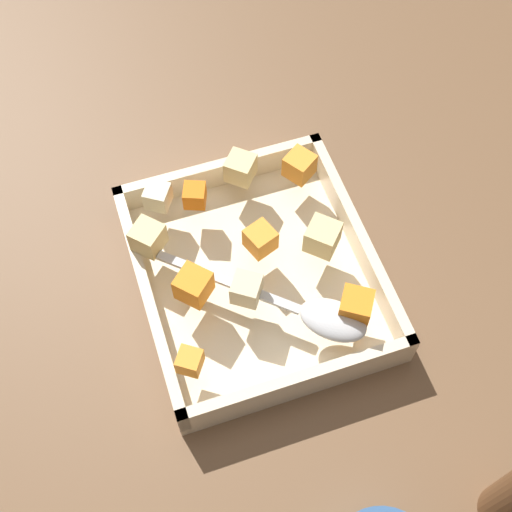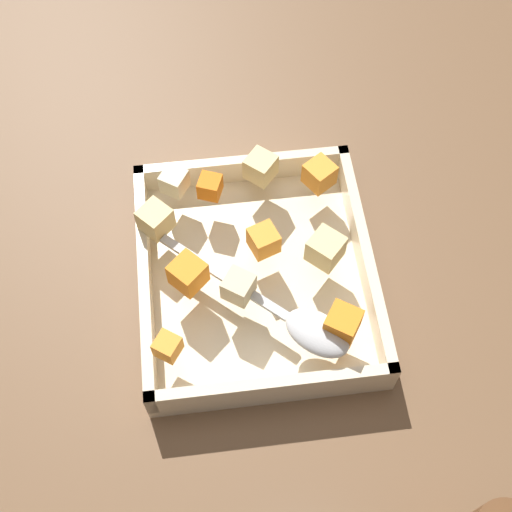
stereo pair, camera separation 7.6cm
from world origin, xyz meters
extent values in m
plane|color=brown|center=(0.00, 0.00, 0.00)|extent=(4.00, 4.00, 0.00)
cube|color=beige|center=(0.02, 0.01, 0.01)|extent=(0.30, 0.26, 0.01)
cube|color=beige|center=(0.02, -0.11, 0.03)|extent=(0.30, 0.01, 0.04)
cube|color=beige|center=(0.02, 0.14, 0.03)|extent=(0.30, 0.01, 0.04)
cube|color=beige|center=(-0.13, 0.01, 0.03)|extent=(0.01, 0.26, 0.04)
cube|color=beige|center=(0.16, 0.01, 0.03)|extent=(0.01, 0.26, 0.04)
cube|color=orange|center=(-0.08, -0.03, 0.06)|extent=(0.03, 0.03, 0.03)
cube|color=orange|center=(0.11, 0.09, 0.07)|extent=(0.05, 0.05, 0.03)
cube|color=orange|center=(0.00, 0.02, 0.07)|extent=(0.04, 0.04, 0.03)
cube|color=orange|center=(0.03, -0.06, 0.07)|extent=(0.05, 0.05, 0.03)
cube|color=orange|center=(0.11, -0.09, 0.06)|extent=(0.03, 0.03, 0.02)
cube|color=orange|center=(-0.08, 0.10, 0.07)|extent=(0.04, 0.04, 0.03)
cube|color=beige|center=(0.05, -0.01, 0.07)|extent=(0.04, 0.04, 0.03)
cube|color=beige|center=(-0.09, -0.07, 0.07)|extent=(0.04, 0.04, 0.03)
cube|color=#E0CC89|center=(0.02, 0.09, 0.07)|extent=(0.05, 0.05, 0.03)
cube|color=#E0CC89|center=(-0.04, -0.09, 0.07)|extent=(0.04, 0.04, 0.03)
cube|color=#E0CC89|center=(-0.10, 0.03, 0.07)|extent=(0.04, 0.04, 0.03)
ellipsoid|color=silver|center=(0.11, 0.07, 0.06)|extent=(0.08, 0.08, 0.02)
cube|color=silver|center=(0.03, -0.02, 0.05)|extent=(0.12, 0.13, 0.01)
camera|label=1|loc=(0.37, -0.11, 0.72)|focal=48.53mm
camera|label=2|loc=(0.39, -0.03, 0.72)|focal=48.53mm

